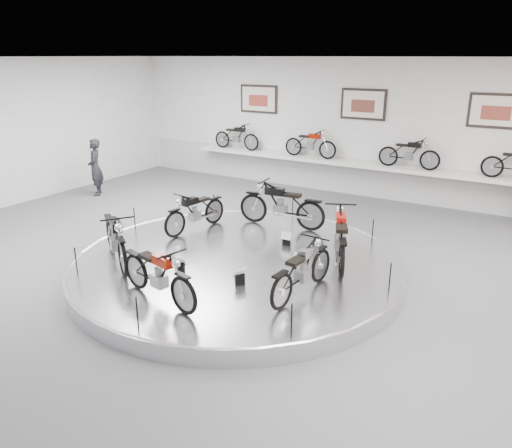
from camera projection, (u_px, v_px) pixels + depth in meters
The scene contains 20 objects.
floor at pixel (229, 278), 9.53m from camera, with size 16.00×16.00×0.00m, color #565658.
ceiling at pixel (224, 58), 8.25m from camera, with size 16.00×16.00×0.00m, color white.
wall_back at pixel (362, 129), 14.56m from camera, with size 16.00×16.00×0.00m, color white.
dado_band at pixel (358, 177), 15.01m from camera, with size 15.68×0.04×1.10m, color #BCBCBA.
display_platform at pixel (237, 265), 9.73m from camera, with size 6.40×6.40×0.30m, color silver.
platform_rim at pixel (237, 260), 9.69m from camera, with size 6.40×6.40×0.10m, color #B2B2BA.
shelf at pixel (356, 164), 14.64m from camera, with size 11.00×0.55×0.10m, color silver.
poster_left at pixel (259, 99), 16.02m from camera, with size 1.35×0.06×0.88m, color silver.
poster_center at pixel (363, 104), 14.30m from camera, with size 1.35×0.06×0.88m, color silver.
poster_right at pixel (496, 111), 12.59m from camera, with size 1.35×0.06×0.88m, color silver.
shelf_bike_a at pixel (237, 138), 16.57m from camera, with size 1.22×0.42×0.73m, color black, non-canonical shape.
shelf_bike_b at pixel (310, 146), 15.24m from camera, with size 1.22×0.42×0.73m, color #7C1000, non-canonical shape.
shelf_bike_c at pixel (409, 155), 13.77m from camera, with size 1.22×0.42×0.73m, color black, non-canonical shape.
bike_a at pixel (340, 237), 9.32m from camera, with size 1.77×0.63×1.04m, color #B0120B, non-canonical shape.
bike_b at pixel (281, 205), 11.32m from camera, with size 1.77×0.63×1.04m, color black, non-canonical shape.
bike_c at pixel (195, 211), 11.09m from camera, with size 1.53×0.54×0.90m, color black, non-canonical shape.
bike_d at pixel (116, 237), 9.32m from camera, with size 1.74×0.61×1.02m, color black, non-canonical shape.
bike_e at pixel (158, 274), 7.86m from camera, with size 1.59×0.56×0.94m, color #7C1000, non-canonical shape.
bike_f at pixel (302, 269), 8.06m from camera, with size 1.54×0.54×0.91m, color silver, non-canonical shape.
visitor at pixel (95, 167), 14.93m from camera, with size 0.62×0.41×1.70m, color black.
Camera 1 is at (4.95, -7.17, 4.04)m, focal length 35.00 mm.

